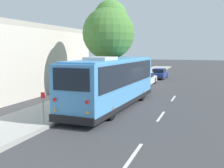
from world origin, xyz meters
The scene contains 12 objects.
ground_plane centered at (0.00, 0.00, 0.00)m, with size 160.00×160.00×0.00m, color #3D3D3F.
sidewalk_slab centered at (0.00, 3.62, 0.07)m, with size 80.00×3.26×0.15m, color #B2AFA8.
curb_strip centered at (0.00, 1.92, 0.07)m, with size 80.00×0.14×0.15m, color #9D9A94.
shuttle_bus centered at (-1.18, 0.53, 1.74)m, with size 10.78×2.87×3.27m.
parked_sedan_white centered at (10.64, 1.01, 0.60)m, with size 4.68×1.76×1.30m.
parked_sedan_blue centered at (17.64, 0.67, 0.58)m, with size 4.67×1.69×1.26m.
street_tree centered at (4.01, 2.62, 5.22)m, with size 4.21×4.21×7.54m.
sign_post_near centered at (-6.39, 2.28, 0.93)m, with size 0.06×0.22×1.51m.
sign_post_far centered at (-4.49, 2.28, 0.66)m, with size 0.06×0.06×1.01m.
lane_stripe_behind centered at (-8.51, -2.73, 0.00)m, with size 2.40×0.14×0.01m, color silver.
lane_stripe_mid centered at (-2.51, -2.73, 0.00)m, with size 2.40×0.14×0.01m, color silver.
lane_stripe_ahead centered at (3.49, -2.73, 0.00)m, with size 2.40×0.14×0.01m, color silver.
Camera 1 is at (-17.77, -5.07, 3.72)m, focal length 45.00 mm.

